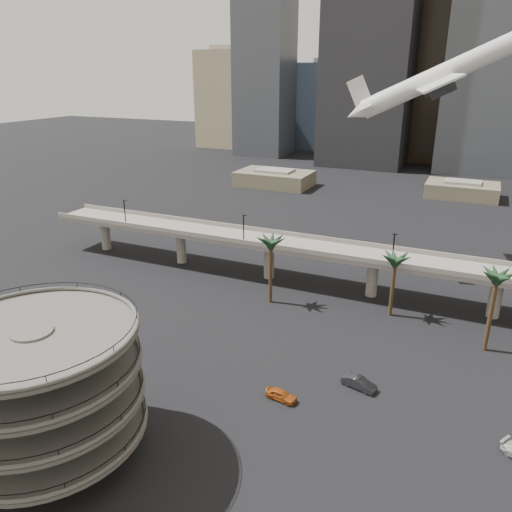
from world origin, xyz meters
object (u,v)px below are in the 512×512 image
at_px(car_b, 359,383).
at_px(overpass, 319,253).
at_px(car_a, 281,395).
at_px(parking_ramp, 41,383).
at_px(airborne_jet, 437,78).

bearing_deg(car_b, overpass, 41.67).
bearing_deg(car_b, car_a, 142.46).
height_order(car_a, car_b, car_b).
height_order(parking_ramp, overpass, parking_ramp).
distance_m(parking_ramp, car_a, 30.25).
distance_m(airborne_jet, car_a, 69.81).
xyz_separation_m(airborne_jet, car_b, (-0.63, -49.59, -39.68)).
xyz_separation_m(parking_ramp, car_a, (20.24, 20.55, -9.09)).
height_order(airborne_jet, car_b, airborne_jet).
bearing_deg(parking_ramp, car_b, 43.34).
relative_size(overpass, car_a, 29.66).
bearing_deg(car_b, airborne_jet, 13.71).
relative_size(parking_ramp, car_a, 5.06).
relative_size(parking_ramp, car_b, 4.47).
bearing_deg(parking_ramp, car_a, 45.44).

